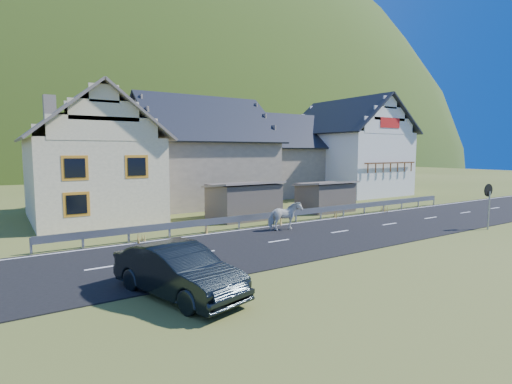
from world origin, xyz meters
TOP-DOWN VIEW (x-y plane):
  - ground at (0.00, 0.00)m, footprint 160.00×160.00m
  - road at (0.00, 0.00)m, footprint 60.00×7.00m
  - lane_markings at (0.00, 0.00)m, footprint 60.00×6.60m
  - guardrail at (-0.00, 3.68)m, footprint 28.10×0.09m
  - shed_left at (-2.00, 6.50)m, footprint 4.30×3.30m
  - shed_right at (4.50, 6.00)m, footprint 3.80×2.90m
  - house_cream at (-10.00, 12.00)m, footprint 7.80×9.80m
  - house_stone_a at (-1.00, 15.00)m, footprint 10.80×9.80m
  - house_stone_b at (9.00, 17.00)m, footprint 9.80×8.80m
  - house_white at (15.00, 14.00)m, footprint 8.80×10.80m
  - mountain at (5.00, 180.00)m, footprint 440.00×280.00m
  - horse at (-2.21, 1.88)m, footprint 0.94×1.86m
  - car at (-10.68, -4.09)m, footprint 2.80×4.91m
  - traffic_mirror at (7.33, -3.79)m, footprint 0.70×0.20m

SIDE VIEW (x-z plane):
  - mountain at x=5.00m, z-range -150.00..110.00m
  - ground at x=0.00m, z-range 0.00..0.00m
  - road at x=0.00m, z-range 0.00..0.04m
  - lane_markings at x=0.00m, z-range 0.04..0.05m
  - guardrail at x=0.00m, z-range 0.19..0.94m
  - car at x=-10.68m, z-range 0.00..1.53m
  - horse at x=-2.21m, z-range 0.04..1.57m
  - shed_right at x=4.50m, z-range -0.10..2.10m
  - shed_left at x=-2.00m, z-range -0.10..2.30m
  - traffic_mirror at x=7.33m, z-range 0.58..3.09m
  - house_stone_b at x=9.00m, z-range 0.19..8.29m
  - house_cream at x=-10.00m, z-range 0.21..8.51m
  - house_stone_a at x=-1.00m, z-range 0.18..9.08m
  - house_white at x=15.00m, z-range 0.21..9.91m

